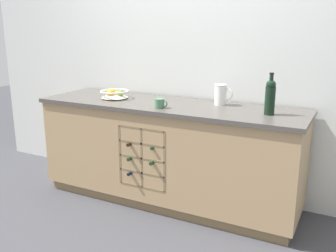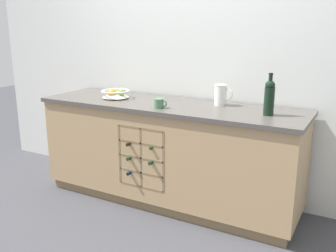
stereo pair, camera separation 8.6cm
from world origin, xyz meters
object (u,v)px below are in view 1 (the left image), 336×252
at_px(fruit_bowl, 115,93).
at_px(standing_wine_bottle, 270,96).
at_px(white_pitcher, 221,94).
at_px(ceramic_mug, 160,103).

bearing_deg(fruit_bowl, standing_wine_bottle, -0.22).
bearing_deg(white_pitcher, fruit_bowl, -170.16).
xyz_separation_m(white_pitcher, ceramic_mug, (-0.39, -0.34, -0.05)).
bearing_deg(ceramic_mug, white_pitcher, 41.19).
bearing_deg(ceramic_mug, standing_wine_bottle, 11.65).
xyz_separation_m(white_pitcher, standing_wine_bottle, (0.44, -0.17, 0.05)).
xyz_separation_m(fruit_bowl, standing_wine_bottle, (1.40, -0.01, 0.09)).
bearing_deg(fruit_bowl, white_pitcher, 9.84).
height_order(white_pitcher, ceramic_mug, white_pitcher).
distance_m(white_pitcher, ceramic_mug, 0.52).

